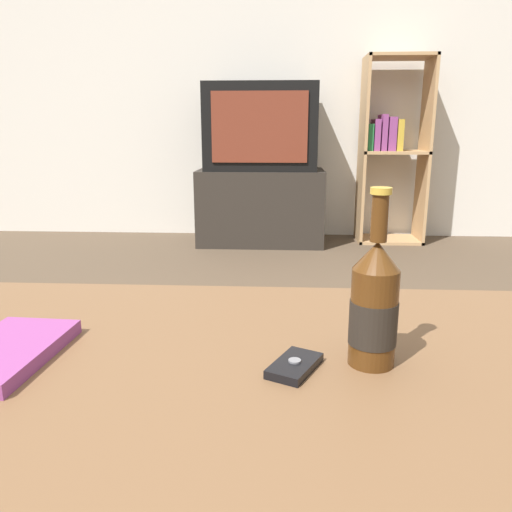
% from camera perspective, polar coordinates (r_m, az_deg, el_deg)
% --- Properties ---
extents(back_wall, '(8.00, 0.05, 2.60)m').
position_cam_1_polar(back_wall, '(3.78, 1.02, 22.29)').
color(back_wall, beige).
rests_on(back_wall, ground_plane).
extents(coffee_table, '(1.40, 0.85, 0.41)m').
position_cam_1_polar(coffee_table, '(0.84, -7.28, -15.34)').
color(coffee_table, brown).
rests_on(coffee_table, ground_plane).
extents(tv_stand, '(0.85, 0.47, 0.51)m').
position_cam_1_polar(tv_stand, '(3.48, 0.56, 5.69)').
color(tv_stand, '#28231E').
rests_on(tv_stand, ground_plane).
extents(television, '(0.73, 0.45, 0.56)m').
position_cam_1_polar(television, '(3.44, 0.58, 14.49)').
color(television, black).
rests_on(television, tv_stand).
extents(bookshelf, '(0.44, 0.30, 1.24)m').
position_cam_1_polar(bookshelf, '(3.61, 15.14, 11.92)').
color(bookshelf, tan).
rests_on(bookshelf, ground_plane).
extents(beer_bottle, '(0.08, 0.08, 0.28)m').
position_cam_1_polar(beer_bottle, '(0.81, 13.34, -5.55)').
color(beer_bottle, '#47280F').
rests_on(beer_bottle, coffee_table).
extents(cell_phone, '(0.10, 0.12, 0.02)m').
position_cam_1_polar(cell_phone, '(0.81, 4.43, -12.32)').
color(cell_phone, black).
rests_on(cell_phone, coffee_table).
extents(table_book, '(0.16, 0.25, 0.02)m').
position_cam_1_polar(table_book, '(0.93, -26.68, -9.84)').
color(table_book, '#7F3875').
rests_on(table_book, coffee_table).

